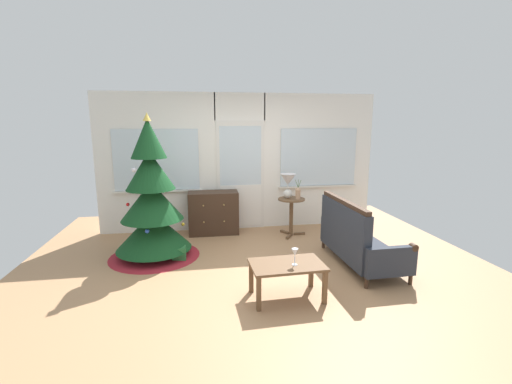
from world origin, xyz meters
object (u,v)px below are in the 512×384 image
at_px(dresser_cabinet, 213,213).
at_px(table_lamp, 288,183).
at_px(coffee_table, 287,269).
at_px(flower_vase, 298,193).
at_px(wine_glass, 295,253).
at_px(gift_box, 179,254).
at_px(settee_sofa, 355,239).
at_px(side_table, 291,209).
at_px(christmas_tree, 152,208).

height_order(dresser_cabinet, table_lamp, table_lamp).
bearing_deg(coffee_table, flower_vase, 71.11).
xyz_separation_m(wine_glass, gift_box, (-1.37, 1.42, -0.46)).
bearing_deg(wine_glass, coffee_table, 145.72).
distance_m(settee_sofa, flower_vase, 1.52).
bearing_deg(dresser_cabinet, side_table, -14.43).
relative_size(settee_sofa, flower_vase, 4.53).
xyz_separation_m(coffee_table, wine_glass, (0.08, -0.05, 0.21)).
bearing_deg(gift_box, side_table, 24.29).
bearing_deg(flower_vase, coffee_table, -108.89).
height_order(christmas_tree, flower_vase, christmas_tree).
bearing_deg(gift_box, flower_vase, 21.79).
xyz_separation_m(coffee_table, gift_box, (-1.30, 1.37, -0.26)).
bearing_deg(gift_box, settee_sofa, -12.87).
bearing_deg(settee_sofa, dresser_cabinet, 137.00).
relative_size(side_table, table_lamp, 1.55).
bearing_deg(flower_vase, gift_box, -158.21).
bearing_deg(table_lamp, side_table, -33.69).
bearing_deg(settee_sofa, side_table, 111.08).
distance_m(side_table, flower_vase, 0.34).
height_order(settee_sofa, gift_box, settee_sofa).
height_order(settee_sofa, coffee_table, settee_sofa).
bearing_deg(christmas_tree, gift_box, -30.84).
xyz_separation_m(settee_sofa, flower_vase, (-0.46, 1.39, 0.42)).
height_order(settee_sofa, side_table, settee_sofa).
relative_size(table_lamp, gift_box, 2.18).
xyz_separation_m(table_lamp, coffee_table, (-0.59, -2.29, -0.61)).
xyz_separation_m(dresser_cabinet, gift_box, (-0.57, -1.23, -0.29)).
distance_m(settee_sofa, coffee_table, 1.45).
relative_size(side_table, coffee_table, 0.79).
bearing_deg(christmas_tree, flower_vase, 13.72).
bearing_deg(dresser_cabinet, christmas_tree, -133.31).
bearing_deg(side_table, settee_sofa, -68.92).
bearing_deg(side_table, flower_vase, -30.96).
bearing_deg(side_table, gift_box, -155.71).
height_order(side_table, gift_box, side_table).
bearing_deg(flower_vase, settee_sofa, -71.73).
height_order(coffee_table, gift_box, coffee_table).
bearing_deg(flower_vase, christmas_tree, -166.28).
height_order(table_lamp, gift_box, table_lamp).
bearing_deg(settee_sofa, coffee_table, -146.59).
height_order(dresser_cabinet, settee_sofa, settee_sofa).
xyz_separation_m(side_table, coffee_table, (-0.65, -2.25, -0.13)).
relative_size(settee_sofa, wine_glass, 8.13).
distance_m(settee_sofa, side_table, 1.56).
bearing_deg(settee_sofa, wine_glass, -143.18).
distance_m(side_table, wine_glass, 2.37).
distance_m(flower_vase, coffee_table, 2.35).
height_order(christmas_tree, gift_box, christmas_tree).
distance_m(side_table, coffee_table, 2.34).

